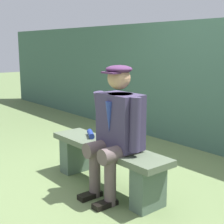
{
  "coord_description": "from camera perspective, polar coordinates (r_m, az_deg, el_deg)",
  "views": [
    {
      "loc": [
        -2.57,
        2.04,
        1.45
      ],
      "look_at": [
        -0.08,
        0.0,
        0.81
      ],
      "focal_mm": 53.94,
      "sensor_mm": 36.0,
      "label": 1
    }
  ],
  "objects": [
    {
      "name": "ground_plane",
      "position": [
        3.59,
        -0.87,
        -12.61
      ],
      "size": [
        30.0,
        30.0,
        0.0
      ],
      "primitive_type": "plane",
      "color": "#607546"
    },
    {
      "name": "bench",
      "position": [
        3.47,
        -0.89,
        -8.04
      ],
      "size": [
        1.53,
        0.36,
        0.46
      ],
      "color": "#525F4A",
      "rests_on": "ground"
    },
    {
      "name": "seated_man",
      "position": [
        3.17,
        0.73,
        -2.39
      ],
      "size": [
        0.59,
        0.53,
        1.27
      ],
      "color": "#39314E",
      "rests_on": "ground"
    },
    {
      "name": "rolled_magazine",
      "position": [
        3.71,
        -3.64,
        -3.73
      ],
      "size": [
        0.23,
        0.17,
        0.06
      ],
      "primitive_type": "cylinder",
      "rotation": [
        0.0,
        1.57,
        -0.51
      ],
      "color": "navy",
      "rests_on": "bench"
    },
    {
      "name": "stadium_wall",
      "position": [
        4.74,
        17.51,
        4.02
      ],
      "size": [
        12.0,
        0.24,
        1.79
      ],
      "primitive_type": "cube",
      "color": "#3B5A4D",
      "rests_on": "ground"
    }
  ]
}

